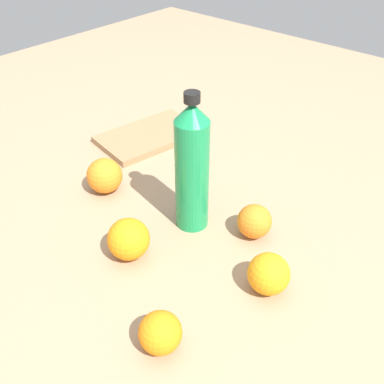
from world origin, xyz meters
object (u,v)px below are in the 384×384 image
Objects in this scene: cutting_board at (149,136)px; orange_4 at (160,333)px; water_bottle at (192,167)px; orange_0 at (254,221)px; orange_1 at (105,176)px; orange_3 at (269,274)px; orange_2 at (127,238)px.

orange_4 is at bearing 57.26° from cutting_board.
cutting_board is (-0.19, -0.32, -0.13)m from water_bottle.
water_bottle reaches higher than cutting_board.
orange_0 is 0.46m from cutting_board.
orange_1 reaches higher than orange_3.
orange_1 is 0.25m from cutting_board.
cutting_board is at bearing -139.29° from orange_2.
orange_0 is 0.25m from orange_2.
orange_2 is 0.45m from cutting_board.
orange_1 is (0.10, -0.34, 0.01)m from orange_0.
orange_1 is 1.18× the size of orange_4.
orange_0 reaches higher than cutting_board.
orange_4 is (0.11, 0.19, -0.01)m from orange_2.
orange_0 is 0.31m from orange_4.
cutting_board is (-0.13, -0.44, -0.03)m from orange_0.
orange_2 is at bearing -35.88° from orange_0.
orange_0 reaches higher than orange_4.
orange_1 is 0.45m from orange_3.
orange_0 is 1.02× the size of orange_4.
orange_1 is 0.44m from orange_4.
water_bottle reaches higher than orange_4.
orange_1 is 0.30× the size of cutting_board.
orange_3 is 0.59m from cutting_board.
orange_3 reaches higher than orange_0.
orange_4 is 0.26× the size of cutting_board.
orange_2 is 1.08× the size of orange_3.
water_bottle is 0.25m from orange_3.
orange_4 is 0.66m from cutting_board.
orange_3 is (0.05, 0.22, -0.10)m from water_bottle.
orange_4 is (0.21, 0.39, -0.01)m from orange_1.
orange_0 is (-0.05, 0.12, -0.10)m from water_bottle.
water_bottle is at bearing 69.68° from cutting_board.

